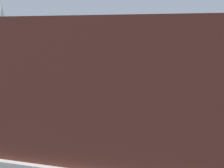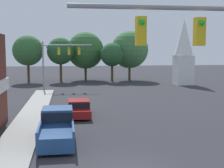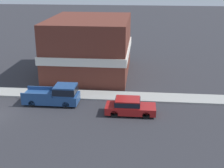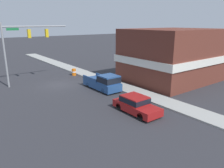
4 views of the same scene
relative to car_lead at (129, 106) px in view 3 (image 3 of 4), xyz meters
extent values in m
cube|color=#9E9E99|center=(-4.01, -12.39, -0.69)|extent=(2.40, 60.00, 0.14)
cylinder|color=black|center=(-0.84, 1.50, -0.43)|extent=(0.22, 0.66, 0.66)
cylinder|color=black|center=(0.84, 1.50, -0.43)|extent=(0.22, 0.66, 0.66)
cylinder|color=black|center=(-0.84, -1.28, -0.43)|extent=(0.22, 0.66, 0.66)
cylinder|color=black|center=(0.84, -1.28, -0.43)|extent=(0.22, 0.66, 0.66)
cube|color=maroon|center=(0.00, 0.11, -0.26)|extent=(1.91, 4.48, 0.65)
cube|color=maroon|center=(0.00, -0.16, 0.38)|extent=(1.75, 2.15, 0.63)
cube|color=black|center=(0.00, -0.16, 0.38)|extent=(1.77, 2.24, 0.44)
cylinder|color=black|center=(-2.50, -5.97, -0.43)|extent=(0.22, 0.66, 0.66)
cylinder|color=black|center=(-0.69, -5.97, -0.43)|extent=(0.22, 0.66, 0.66)
cylinder|color=black|center=(-2.50, -9.25, -0.43)|extent=(0.22, 0.66, 0.66)
cylinder|color=black|center=(-0.69, -9.25, -0.43)|extent=(0.22, 0.66, 0.66)
cube|color=navy|center=(-1.59, -7.61, -0.16)|extent=(2.03, 5.29, 0.85)
cube|color=navy|center=(-1.59, -6.17, 0.72)|extent=(1.93, 2.01, 0.90)
cube|color=black|center=(-1.59, -6.17, 0.72)|extent=(1.95, 2.09, 0.63)
cube|color=navy|center=(-2.55, -8.77, 0.44)|extent=(0.12, 2.98, 0.35)
cube|color=navy|center=(-0.64, -8.77, 0.44)|extent=(0.12, 2.98, 0.35)
cube|color=brown|center=(-11.71, -5.46, 2.67)|extent=(12.00, 9.47, 6.88)
cube|color=silver|center=(-11.71, -5.46, 2.29)|extent=(12.30, 9.77, 0.90)
camera|label=1|loc=(-23.76, -7.56, 5.77)|focal=50.00mm
camera|label=2|loc=(-0.93, -26.39, 4.88)|focal=50.00mm
camera|label=3|loc=(25.56, 0.95, 11.27)|focal=50.00mm
camera|label=4|loc=(12.51, 13.04, 6.91)|focal=35.00mm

